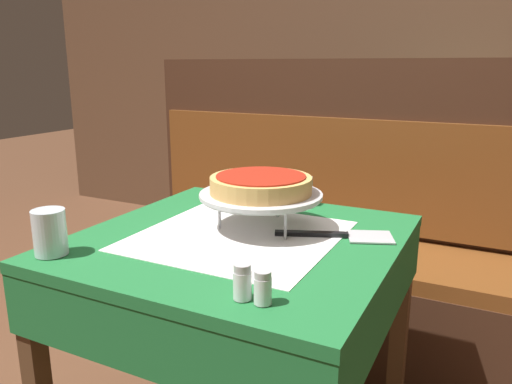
# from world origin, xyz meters

# --- Properties ---
(dining_table_front) EXTENTS (0.82, 0.82, 0.78)m
(dining_table_front) POSITION_xyz_m (0.00, 0.00, 0.67)
(dining_table_front) COLOR #1E6B33
(dining_table_front) RESTS_ON ground_plane
(dining_table_rear) EXTENTS (0.78, 0.78, 0.77)m
(dining_table_rear) POSITION_xyz_m (0.35, 1.77, 0.66)
(dining_table_rear) COLOR #1E6B33
(dining_table_rear) RESTS_ON ground_plane
(booth_bench) EXTENTS (1.79, 0.49, 1.25)m
(booth_bench) POSITION_xyz_m (-0.09, 0.87, 0.36)
(booth_bench) COLOR #3D2316
(booth_bench) RESTS_ON ground_plane
(back_wall_panel) EXTENTS (6.00, 0.04, 2.40)m
(back_wall_panel) POSITION_xyz_m (0.00, 2.30, 1.20)
(back_wall_panel) COLOR brown
(back_wall_panel) RESTS_ON ground_plane
(pizza_pan_stand) EXTENTS (0.34, 0.34, 0.10)m
(pizza_pan_stand) POSITION_xyz_m (0.03, 0.08, 0.87)
(pizza_pan_stand) COLOR #ADADB2
(pizza_pan_stand) RESTS_ON dining_table_front
(deep_dish_pizza) EXTENTS (0.28, 0.28, 0.05)m
(deep_dish_pizza) POSITION_xyz_m (0.03, 0.08, 0.90)
(deep_dish_pizza) COLOR tan
(deep_dish_pizza) RESTS_ON pizza_pan_stand
(pizza_server) EXTENTS (0.31, 0.17, 0.01)m
(pizza_server) POSITION_xyz_m (0.25, 0.11, 0.78)
(pizza_server) COLOR #BCBCC1
(pizza_server) RESTS_ON dining_table_front
(water_glass_near) EXTENTS (0.08, 0.08, 0.11)m
(water_glass_near) POSITION_xyz_m (-0.34, -0.32, 0.83)
(water_glass_near) COLOR silver
(water_glass_near) RESTS_ON dining_table_front
(salt_shaker) EXTENTS (0.04, 0.04, 0.07)m
(salt_shaker) POSITION_xyz_m (0.19, -0.32, 0.81)
(salt_shaker) COLOR silver
(salt_shaker) RESTS_ON dining_table_front
(pepper_shaker) EXTENTS (0.03, 0.03, 0.07)m
(pepper_shaker) POSITION_xyz_m (0.23, -0.32, 0.81)
(pepper_shaker) COLOR silver
(pepper_shaker) RESTS_ON dining_table_front
(napkin_holder) EXTENTS (0.10, 0.05, 0.09)m
(napkin_holder) POSITION_xyz_m (0.01, 0.37, 0.82)
(napkin_holder) COLOR #B2B2B7
(napkin_holder) RESTS_ON dining_table_front
(condiment_caddy) EXTENTS (0.15, 0.15, 0.15)m
(condiment_caddy) POSITION_xyz_m (0.30, 1.69, 0.81)
(condiment_caddy) COLOR black
(condiment_caddy) RESTS_ON dining_table_rear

